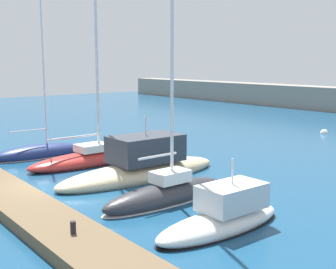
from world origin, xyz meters
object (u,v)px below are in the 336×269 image
dock_bollard (73,227)px  mooring_buoy_white (324,133)px  sailboat_navy_nearest (39,152)px  sailboat_charcoal_fourth (167,191)px  motorboat_white_fifth (224,216)px  motorboat_sand_third (143,166)px  sailboat_red_second (92,155)px

dock_bollard → mooring_buoy_white: bearing=106.6°
sailboat_navy_nearest → sailboat_charcoal_fourth: (12.91, 0.73, 0.15)m
sailboat_navy_nearest → mooring_buoy_white: bearing=-14.7°
motorboat_white_fifth → dock_bollard: size_ratio=14.00×
motorboat_sand_third → sailboat_charcoal_fourth: sailboat_charcoal_fourth is taller
sailboat_red_second → sailboat_navy_nearest: bearing=111.9°
sailboat_navy_nearest → sailboat_charcoal_fourth: size_ratio=0.87×
motorboat_sand_third → mooring_buoy_white: motorboat_sand_third is taller
motorboat_white_fifth → dock_bollard: bearing=158.7°
mooring_buoy_white → dock_bollard: (8.61, -28.89, 0.70)m
sailboat_charcoal_fourth → motorboat_white_fifth: size_ratio=2.53×
motorboat_sand_third → dock_bollard: bearing=-140.0°
motorboat_white_fifth → mooring_buoy_white: size_ratio=8.56×
sailboat_charcoal_fourth → dock_bollard: 5.97m
motorboat_sand_third → motorboat_white_fifth: (8.21, -2.03, -0.14)m
dock_bollard → sailboat_charcoal_fourth: bearing=108.9°
sailboat_charcoal_fourth → motorboat_white_fifth: sailboat_charcoal_fourth is taller
sailboat_navy_nearest → dock_bollard: (14.84, -4.91, 0.35)m
sailboat_red_second → sailboat_charcoal_fourth: size_ratio=1.20×
dock_bollard → motorboat_sand_third: bearing=130.2°
sailboat_charcoal_fourth → mooring_buoy_white: sailboat_charcoal_fourth is taller
sailboat_navy_nearest → motorboat_white_fifth: size_ratio=2.19×
sailboat_navy_nearest → mooring_buoy_white: 24.78m
sailboat_red_second → sailboat_charcoal_fourth: sailboat_red_second is taller
sailboat_navy_nearest → sailboat_charcoal_fourth: 12.93m
mooring_buoy_white → dock_bollard: bearing=-73.4°
dock_bollard → motorboat_white_fifth: bearing=68.9°
motorboat_sand_third → mooring_buoy_white: bearing=6.2°
sailboat_navy_nearest → motorboat_sand_third: bearing=-74.7°
sailboat_navy_nearest → mooring_buoy_white: sailboat_navy_nearest is taller
mooring_buoy_white → sailboat_charcoal_fourth: bearing=-74.0°
motorboat_white_fifth → dock_bollard: motorboat_white_fifth is taller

